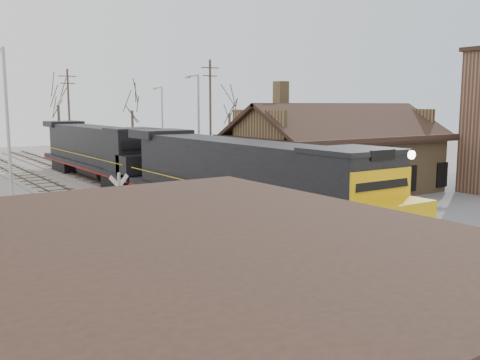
# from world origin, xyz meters

# --- Properties ---
(ground) EXTENTS (140.00, 140.00, 0.00)m
(ground) POSITION_xyz_m (0.00, 0.00, 0.00)
(ground) COLOR gray
(ground) RESTS_ON ground
(road) EXTENTS (60.00, 9.00, 0.03)m
(road) POSITION_xyz_m (0.00, 0.00, 0.01)
(road) COLOR slate
(road) RESTS_ON ground
(track_main) EXTENTS (3.40, 90.00, 0.24)m
(track_main) POSITION_xyz_m (0.00, 15.00, 0.07)
(track_main) COLOR gray
(track_main) RESTS_ON ground
(track_siding) EXTENTS (3.40, 90.00, 0.24)m
(track_siding) POSITION_xyz_m (-4.50, 15.00, 0.07)
(track_siding) COLOR gray
(track_siding) RESTS_ON ground
(depot) EXTENTS (15.20, 9.31, 7.90)m
(depot) POSITION_xyz_m (11.99, 12.00, 2.41)
(depot) COLOR olive
(depot) RESTS_ON ground
(locomotive_lead) EXTENTS (3.18, 21.27, 4.73)m
(locomotive_lead) POSITION_xyz_m (0.00, 6.10, 2.48)
(locomotive_lead) COLOR black
(locomotive_lead) RESTS_ON ground
(locomotive_trailing) EXTENTS (3.18, 21.27, 4.47)m
(locomotive_trailing) POSITION_xyz_m (0.00, 27.65, 2.48)
(locomotive_trailing) COLOR black
(locomotive_trailing) RESTS_ON ground
(crossbuck_far) EXTENTS (1.02, 0.37, 3.64)m
(crossbuck_far) POSITION_xyz_m (-7.22, 4.62, 1.74)
(crossbuck_far) COLOR #A5A8AD
(crossbuck_far) RESTS_ON ground
(streetlight_a) EXTENTS (0.25, 2.04, 9.39)m
(streetlight_a) POSITION_xyz_m (-9.14, 15.84, 5.24)
(streetlight_a) COLOR #A5A8AD
(streetlight_a) RESTS_ON ground
(streetlight_b) EXTENTS (0.25, 2.04, 8.65)m
(streetlight_b) POSITION_xyz_m (5.77, 21.09, 4.86)
(streetlight_b) COLOR #A5A8AD
(streetlight_b) RESTS_ON ground
(streetlight_c) EXTENTS (0.25, 2.04, 8.14)m
(streetlight_c) POSITION_xyz_m (9.17, 34.52, 4.60)
(streetlight_c) COLOR #A5A8AD
(streetlight_c) RESTS_ON ground
(utility_pole_b) EXTENTS (2.00, 0.24, 10.29)m
(utility_pole_b) POSITION_xyz_m (3.16, 46.00, 5.38)
(utility_pole_b) COLOR #382D23
(utility_pole_b) RESTS_ON ground
(utility_pole_c) EXTENTS (2.00, 0.24, 10.78)m
(utility_pole_c) POSITION_xyz_m (13.02, 31.25, 5.62)
(utility_pole_c) COLOR #382D23
(utility_pole_c) RESTS_ON ground
(tree_c) EXTENTS (4.17, 4.17, 10.21)m
(tree_c) POSITION_xyz_m (3.25, 50.56, 7.26)
(tree_c) COLOR #382D23
(tree_c) RESTS_ON ground
(tree_d) EXTENTS (3.77, 3.77, 9.23)m
(tree_d) POSITION_xyz_m (10.02, 44.16, 6.56)
(tree_d) COLOR #382D23
(tree_d) RESTS_ON ground
(tree_e) EXTENTS (3.52, 3.52, 8.62)m
(tree_e) POSITION_xyz_m (19.99, 38.43, 6.12)
(tree_e) COLOR #382D23
(tree_e) RESTS_ON ground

